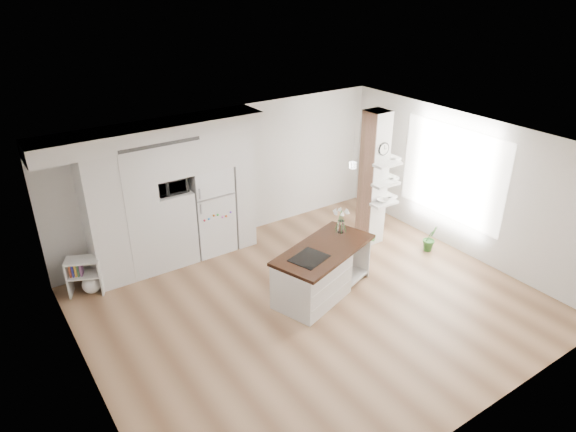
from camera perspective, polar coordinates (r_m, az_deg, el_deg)
name	(u,v)px	position (r m, az deg, el deg)	size (l,w,h in m)	color
floor	(314,306)	(8.65, 2.93, -9.92)	(7.00, 6.00, 0.01)	#A27A58
room	(317,204)	(7.72, 3.23, 1.32)	(7.04, 6.04, 2.72)	white
cabinet_wall	(161,189)	(9.40, -13.95, 2.89)	(4.00, 0.71, 2.70)	silver
refrigerator	(210,209)	(9.98, -8.68, 0.79)	(0.78, 0.69, 1.75)	white
column	(379,179)	(10.15, 10.06, 4.05)	(0.69, 0.90, 2.70)	silver
window	(452,173)	(10.36, 17.73, 4.54)	(2.40, 2.40, 0.00)	white
pendant_light	(393,163)	(8.78, 11.60, 5.80)	(0.12, 0.12, 0.10)	white
kitchen_island	(316,274)	(8.63, 3.14, -6.47)	(2.08, 1.45, 1.42)	silver
bookshelf	(87,278)	(9.44, -21.42, -6.43)	(0.64, 0.52, 0.67)	silver
floor_plant_a	(430,238)	(10.47, 15.51, -2.40)	(0.29, 0.23, 0.53)	#397F32
floor_plant_b	(370,232)	(10.49, 9.09, -1.72)	(0.29, 0.29, 0.51)	#397F32
microwave	(171,185)	(9.39, -12.91, 3.40)	(0.54, 0.37, 0.30)	#2D2D2D
shelf_plant	(383,166)	(10.36, 10.51, 5.51)	(0.27, 0.23, 0.30)	#397F32
decor_bowl	(383,201)	(10.08, 10.48, 1.70)	(0.22, 0.22, 0.05)	white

